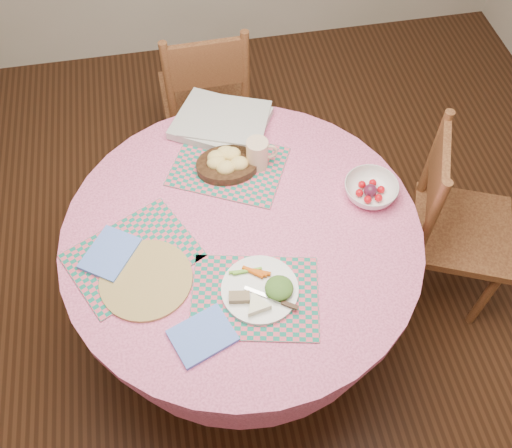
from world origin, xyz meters
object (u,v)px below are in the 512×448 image
(chair_back, at_px, (206,96))
(dinner_plate, at_px, (263,289))
(bread_bowl, at_px, (227,162))
(latte_mug, at_px, (258,154))
(dining_table, at_px, (243,261))
(wicker_trivet, at_px, (146,280))
(chair_right, at_px, (452,222))
(fruit_bowl, at_px, (371,190))

(chair_back, xyz_separation_m, dinner_plate, (0.03, -1.25, 0.31))
(chair_back, height_order, bread_bowl, chair_back)
(chair_back, relative_size, latte_mug, 7.61)
(dining_table, relative_size, bread_bowl, 5.39)
(wicker_trivet, distance_m, dinner_plate, 0.38)
(bread_bowl, bearing_deg, chair_right, -13.37)
(dining_table, height_order, dinner_plate, dinner_plate)
(chair_back, height_order, latte_mug, chair_back)
(dinner_plate, relative_size, fruit_bowl, 1.04)
(dinner_plate, bearing_deg, dining_table, 95.87)
(wicker_trivet, relative_size, latte_mug, 2.55)
(wicker_trivet, height_order, fruit_bowl, fruit_bowl)
(chair_back, bearing_deg, chair_right, 131.98)
(dining_table, relative_size, latte_mug, 10.53)
(wicker_trivet, xyz_separation_m, latte_mug, (0.44, 0.41, 0.06))
(dining_table, bearing_deg, wicker_trivet, -158.40)
(chair_back, bearing_deg, dining_table, 88.70)
(chair_right, relative_size, latte_mug, 7.59)
(chair_back, distance_m, latte_mug, 0.81)
(chair_right, height_order, chair_back, chair_back)
(latte_mug, bearing_deg, wicker_trivet, -137.09)
(dining_table, bearing_deg, bread_bowl, 90.91)
(bread_bowl, xyz_separation_m, fruit_bowl, (0.48, -0.22, -0.01))
(dining_table, xyz_separation_m, latte_mug, (0.11, 0.28, 0.26))
(chair_back, xyz_separation_m, wicker_trivet, (-0.33, -1.13, 0.29))
(bread_bowl, height_order, latte_mug, latte_mug)
(bread_bowl, bearing_deg, latte_mug, -2.21)
(chair_right, height_order, fruit_bowl, chair_right)
(chair_right, relative_size, dinner_plate, 3.63)
(dining_table, distance_m, fruit_bowl, 0.53)
(latte_mug, bearing_deg, bread_bowl, 177.79)
(wicker_trivet, bearing_deg, chair_back, 73.80)
(chair_right, height_order, latte_mug, chair_right)
(chair_back, distance_m, wicker_trivet, 1.21)
(chair_right, xyz_separation_m, fruit_bowl, (-0.40, -0.01, 0.31))
(chair_right, xyz_separation_m, dinner_plate, (-0.85, -0.32, 0.31))
(bread_bowl, bearing_deg, wicker_trivet, -128.31)
(wicker_trivet, bearing_deg, fruit_bowl, 14.01)
(latte_mug, bearing_deg, dining_table, -111.40)
(dinner_plate, bearing_deg, bread_bowl, 93.21)
(dining_table, bearing_deg, dinner_plate, -84.13)
(dining_table, relative_size, fruit_bowl, 5.24)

